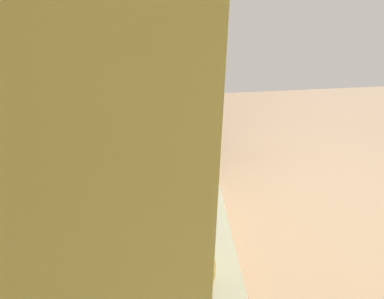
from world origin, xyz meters
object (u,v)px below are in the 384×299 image
object	(u,v)px
microwave	(160,154)
bowl	(194,268)
kettle	(176,112)
oven_range	(165,120)

from	to	relation	value
microwave	bowl	bearing A→B (deg)	-169.76
bowl	kettle	bearing A→B (deg)	0.00
oven_range	kettle	size ratio (longest dim) A/B	6.04
oven_range	bowl	size ratio (longest dim) A/B	5.77
bowl	kettle	distance (m)	1.29
oven_range	kettle	xyz separation A→B (m)	(-0.79, -0.08, 0.51)
oven_range	microwave	world-z (taller)	microwave
microwave	kettle	bearing A→B (deg)	-11.00
oven_range	microwave	size ratio (longest dim) A/B	2.33
oven_range	microwave	xyz separation A→B (m)	(-1.41, 0.04, 0.58)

